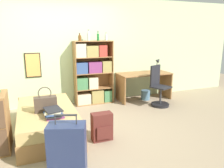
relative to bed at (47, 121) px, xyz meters
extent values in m
plane|color=gray|center=(0.62, -0.02, -0.23)|extent=(14.00, 14.00, 0.00)
cube|color=beige|center=(0.62, 1.55, 1.07)|extent=(10.00, 0.06, 2.60)
cube|color=black|center=(-0.14, 1.50, 0.79)|extent=(0.34, 0.02, 0.56)
cube|color=#DB994C|center=(-0.14, 1.49, 0.79)|extent=(0.30, 0.01, 0.52)
cube|color=olive|center=(0.00, -0.02, -0.09)|extent=(0.98, 1.80, 0.27)
cube|color=tan|center=(0.00, -0.02, 0.14)|extent=(0.95, 1.77, 0.19)
cube|color=olive|center=(0.00, 0.86, 0.00)|extent=(0.98, 0.04, 0.46)
cube|color=#47382D|center=(-0.02, -0.15, 0.36)|extent=(0.37, 0.16, 0.25)
torus|color=#47382D|center=(-0.02, -0.15, 0.55)|extent=(0.22, 0.02, 0.22)
cube|color=#7A336B|center=(0.08, -0.45, 0.24)|extent=(0.29, 0.32, 0.02)
cube|color=beige|center=(0.07, -0.44, 0.26)|extent=(0.23, 0.28, 0.02)
cube|color=#232328|center=(0.08, -0.46, 0.28)|extent=(0.25, 0.35, 0.02)
cube|color=#334C84|center=(0.07, -0.45, 0.29)|extent=(0.29, 0.29, 0.01)
cube|color=#334C84|center=(0.07, -0.46, 0.31)|extent=(0.23, 0.34, 0.02)
cube|color=beige|center=(0.07, -0.45, 0.32)|extent=(0.27, 0.32, 0.01)
cube|color=beige|center=(0.08, -0.45, 0.33)|extent=(0.25, 0.29, 0.01)
cube|color=#232328|center=(0.07, -0.43, 0.35)|extent=(0.29, 0.36, 0.02)
cube|color=navy|center=(0.14, -1.31, 0.11)|extent=(0.52, 0.41, 0.67)
cylinder|color=#2D2D33|center=(0.02, -1.26, 0.50)|extent=(0.01, 0.01, 0.12)
cylinder|color=#2D2D33|center=(0.26, -1.35, 0.50)|extent=(0.01, 0.01, 0.12)
cube|color=#2D2D33|center=(0.14, -1.31, 0.56)|extent=(0.27, 0.11, 0.02)
cube|color=olive|center=(0.79, 1.33, 0.55)|extent=(0.02, 0.33, 1.56)
cube|color=olive|center=(1.71, 1.33, 0.55)|extent=(0.02, 0.33, 1.56)
cube|color=olive|center=(1.25, 1.49, 0.55)|extent=(0.94, 0.01, 1.56)
cube|color=olive|center=(1.25, 1.33, -0.22)|extent=(0.90, 0.33, 0.02)
cube|color=olive|center=(1.25, 1.33, 0.16)|extent=(0.90, 0.33, 0.02)
cube|color=olive|center=(1.25, 1.33, 0.55)|extent=(0.90, 0.33, 0.02)
cube|color=olive|center=(1.25, 1.33, 0.94)|extent=(0.90, 0.33, 0.02)
cube|color=olive|center=(1.25, 1.33, 1.33)|extent=(0.90, 0.33, 0.02)
cube|color=beige|center=(0.98, 1.31, -0.08)|extent=(0.33, 0.25, 0.25)
cube|color=#99894C|center=(1.32, 1.31, -0.05)|extent=(0.30, 0.25, 0.32)
cube|color=#427A4C|center=(1.59, 1.31, -0.06)|extent=(0.20, 0.25, 0.29)
cube|color=#427A4C|center=(0.94, 1.31, 0.32)|extent=(0.26, 0.25, 0.28)
cube|color=beige|center=(1.22, 1.31, 0.31)|extent=(0.23, 0.25, 0.28)
cube|color=#334C84|center=(0.94, 1.31, 0.70)|extent=(0.27, 0.25, 0.27)
cube|color=#7A336B|center=(1.27, 1.31, 0.70)|extent=(0.33, 0.25, 0.27)
cube|color=#99894C|center=(1.57, 1.31, 0.70)|extent=(0.24, 0.25, 0.27)
cube|color=beige|center=(0.93, 1.31, 1.11)|extent=(0.24, 0.25, 0.32)
cube|color=#99894C|center=(1.21, 1.31, 1.09)|extent=(0.28, 0.25, 0.27)
cube|color=#B2382D|center=(1.47, 1.31, 1.09)|extent=(0.20, 0.25, 0.27)
cylinder|color=brown|center=(0.93, 1.32, 1.40)|extent=(0.07, 0.07, 0.13)
cylinder|color=brown|center=(0.93, 1.32, 1.48)|extent=(0.03, 0.03, 0.04)
cylinder|color=#232328|center=(0.93, 1.32, 1.51)|extent=(0.03, 0.03, 0.01)
cylinder|color=#B7BCC1|center=(1.16, 1.35, 1.43)|extent=(0.07, 0.07, 0.18)
cylinder|color=#B7BCC1|center=(1.16, 1.35, 1.54)|extent=(0.03, 0.03, 0.06)
cylinder|color=#232328|center=(1.16, 1.35, 1.58)|extent=(0.03, 0.03, 0.02)
cylinder|color=#1E6B2D|center=(1.37, 1.28, 1.42)|extent=(0.06, 0.06, 0.16)
cylinder|color=#1E6B2D|center=(1.37, 1.28, 1.52)|extent=(0.02, 0.02, 0.05)
cylinder|color=#232328|center=(1.37, 1.28, 1.56)|extent=(0.03, 0.03, 0.02)
cylinder|color=#B7BCC1|center=(1.60, 1.35, 1.40)|extent=(0.07, 0.07, 0.13)
cylinder|color=#B7BCC1|center=(1.60, 1.35, 1.49)|extent=(0.03, 0.03, 0.04)
cylinder|color=#232328|center=(1.60, 1.35, 1.52)|extent=(0.03, 0.03, 0.02)
cube|color=olive|center=(2.59, 1.18, 0.47)|extent=(1.39, 0.64, 0.02)
cube|color=olive|center=(1.92, 1.18, 0.12)|extent=(0.03, 0.60, 0.69)
cube|color=olive|center=(3.27, 1.18, 0.12)|extent=(0.03, 0.60, 0.69)
cylinder|color=black|center=(2.97, 1.17, 0.49)|extent=(0.13, 0.13, 0.02)
cylinder|color=black|center=(2.97, 1.17, 0.64)|extent=(0.02, 0.02, 0.28)
cone|color=black|center=(3.01, 1.17, 0.81)|extent=(0.15, 0.11, 0.15)
cylinder|color=black|center=(2.70, 0.53, -0.20)|extent=(0.43, 0.43, 0.06)
cylinder|color=#333338|center=(2.70, 0.53, 0.00)|extent=(0.05, 0.05, 0.46)
cube|color=black|center=(2.70, 0.53, 0.25)|extent=(0.52, 0.52, 0.03)
cube|color=black|center=(2.63, 0.70, 0.51)|extent=(0.34, 0.18, 0.50)
cube|color=#56231E|center=(0.82, -0.61, 0.01)|extent=(0.34, 0.18, 0.47)
cube|color=#56231E|center=(0.82, -0.71, -0.06)|extent=(0.24, 0.03, 0.21)
cylinder|color=slate|center=(2.62, 1.11, -0.10)|extent=(0.23, 0.23, 0.25)
camera|label=1|loc=(-0.22, -3.80, 1.53)|focal=35.00mm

